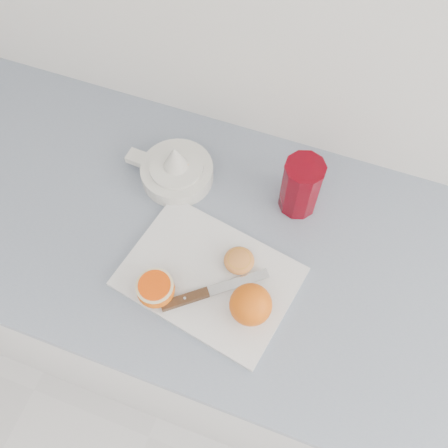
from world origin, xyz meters
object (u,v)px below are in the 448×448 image
at_px(cutting_board, 209,277).
at_px(citrus_juicer, 176,170).
at_px(counter, 218,307).
at_px(red_tumbler, 301,188).
at_px(half_orange, 156,289).

distance_m(cutting_board, citrus_juicer, 0.26).
distance_m(counter, citrus_juicer, 0.50).
height_order(counter, red_tumbler, red_tumbler).
distance_m(counter, half_orange, 0.51).
bearing_deg(red_tumbler, counter, -135.06).
distance_m(counter, red_tumbler, 0.54).
distance_m(cutting_board, red_tumbler, 0.26).
bearing_deg(counter, red_tumbler, 44.94).
xyz_separation_m(cutting_board, citrus_juicer, (-0.16, 0.20, 0.02)).
relative_size(counter, citrus_juicer, 12.77).
height_order(counter, half_orange, half_orange).
relative_size(cutting_board, half_orange, 4.48).
bearing_deg(cutting_board, red_tumbler, 63.04).
bearing_deg(half_orange, citrus_juicer, 105.03).
distance_m(half_orange, red_tumbler, 0.36).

